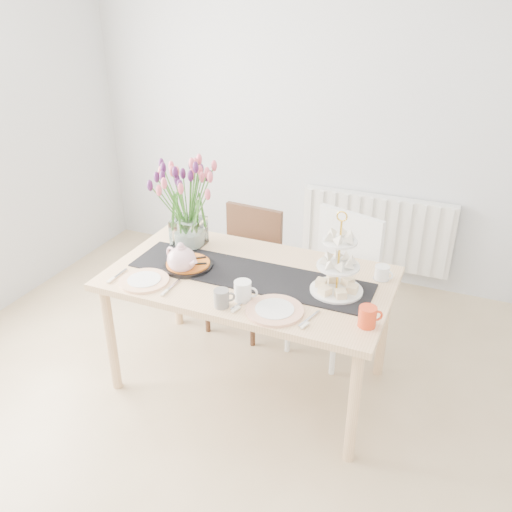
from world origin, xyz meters
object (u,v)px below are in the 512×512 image
at_px(plate_left, 144,281).
at_px(chair_brown, 247,260).
at_px(mug_white, 243,291).
at_px(radiator, 376,231).
at_px(mug_grey, 221,298).
at_px(mug_orange, 367,317).
at_px(dining_table, 249,287).
at_px(cake_stand, 338,273).
at_px(tart_tin, 188,265).
at_px(tulip_vase, 186,191).
at_px(cream_jug, 382,273).
at_px(chair_white, 337,274).
at_px(plate_right, 275,310).
at_px(teapot, 182,260).

bearing_deg(plate_left, chair_brown, 76.29).
bearing_deg(mug_white, radiator, 71.94).
distance_m(mug_grey, mug_orange, 0.74).
height_order(dining_table, cake_stand, cake_stand).
bearing_deg(mug_grey, tart_tin, 101.70).
bearing_deg(mug_white, plate_left, 176.90).
bearing_deg(tart_tin, tulip_vase, 117.75).
bearing_deg(radiator, cream_jug, -78.27).
xyz_separation_m(chair_white, plate_right, (-0.10, -0.86, 0.21)).
bearing_deg(chair_brown, radiator, 57.18).
distance_m(chair_brown, mug_white, 0.99).
distance_m(chair_white, mug_white, 0.91).
bearing_deg(mug_grey, teapot, 108.38).
relative_size(cake_stand, mug_orange, 3.98).
distance_m(cake_stand, tart_tin, 0.88).
xyz_separation_m(dining_table, cake_stand, (0.51, 0.01, 0.20)).
distance_m(radiator, plate_left, 2.10).
height_order(radiator, teapot, teapot).
relative_size(chair_brown, mug_white, 7.86).
height_order(cream_jug, mug_orange, mug_orange).
xyz_separation_m(tulip_vase, cake_stand, (1.01, -0.20, -0.24)).
distance_m(tulip_vase, mug_white, 0.81).
xyz_separation_m(chair_white, mug_white, (-0.30, -0.82, 0.25)).
bearing_deg(tart_tin, teapot, -93.24).
height_order(radiator, tulip_vase, tulip_vase).
height_order(chair_brown, mug_orange, chair_brown).
distance_m(teapot, plate_right, 0.67).
height_order(dining_table, tart_tin, tart_tin).
bearing_deg(mug_white, tulip_vase, 134.00).
distance_m(tart_tin, mug_orange, 1.11).
bearing_deg(mug_white, cake_stand, 24.83).
bearing_deg(cream_jug, radiator, 123.91).
distance_m(chair_white, cake_stand, 0.66).
bearing_deg(chair_white, cream_jug, -26.23).
distance_m(radiator, teapot, 1.89).
bearing_deg(radiator, plate_right, -94.91).
bearing_deg(mug_grey, dining_table, 51.21).
relative_size(tart_tin, mug_orange, 2.72).
distance_m(tulip_vase, cream_jug, 1.25).
bearing_deg(mug_white, cream_jug, 31.75).
bearing_deg(chair_white, mug_white, -91.65).
relative_size(chair_brown, mug_grey, 9.01).
xyz_separation_m(chair_brown, cake_stand, (0.79, -0.60, 0.37)).
xyz_separation_m(radiator, cake_stand, (0.08, -1.55, 0.42)).
bearing_deg(mug_grey, plate_right, -26.46).
height_order(chair_white, cream_jug, chair_white).
height_order(tulip_vase, plate_right, tulip_vase).
height_order(cream_jug, plate_right, cream_jug).
height_order(chair_brown, mug_white, mug_white).
xyz_separation_m(dining_table, teapot, (-0.37, -0.12, 0.16)).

